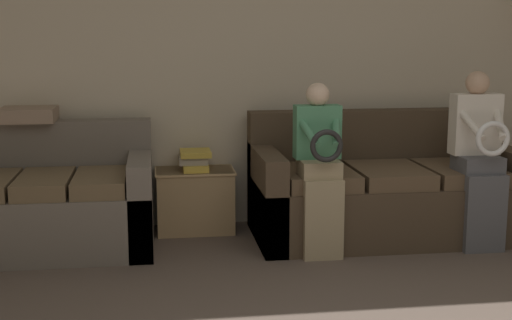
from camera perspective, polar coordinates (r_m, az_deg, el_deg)
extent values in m
cube|color=beige|center=(5.60, 2.53, 7.98)|extent=(7.31, 0.06, 2.55)
cube|color=#473828|center=(5.35, 10.13, -3.80)|extent=(1.90, 0.92, 0.43)
cube|color=#473828|center=(5.59, 9.13, 1.56)|extent=(1.90, 0.20, 0.47)
cube|color=#473828|center=(5.12, 0.86, -2.91)|extent=(0.16, 0.92, 0.66)
cube|color=#473828|center=(5.65, 18.58, -2.18)|extent=(0.16, 0.92, 0.66)
cube|color=brown|center=(5.05, 4.89, -1.37)|extent=(0.50, 0.68, 0.11)
cube|color=brown|center=(5.20, 10.57, -1.19)|extent=(0.50, 0.68, 0.11)
cube|color=brown|center=(5.39, 15.89, -1.00)|extent=(0.50, 0.68, 0.11)
cube|color=#70665B|center=(5.17, -16.25, -4.54)|extent=(1.43, 0.91, 0.43)
cube|color=#70665B|center=(5.42, -15.97, 0.80)|extent=(1.43, 0.20, 0.43)
cube|color=#70665B|center=(5.09, -9.19, -3.24)|extent=(0.16, 0.91, 0.64)
cube|color=brown|center=(5.01, -16.56, -1.84)|extent=(0.35, 0.67, 0.11)
cube|color=brown|center=(4.97, -12.32, -1.74)|extent=(0.35, 0.67, 0.11)
cube|color=tan|center=(4.75, 5.38, -4.78)|extent=(0.26, 0.10, 0.54)
cube|color=tan|center=(4.81, 5.06, -0.63)|extent=(0.26, 0.28, 0.11)
cube|color=#4C8E66|center=(4.84, 4.91, 2.27)|extent=(0.31, 0.14, 0.36)
sphere|color=beige|center=(4.81, 4.96, 5.24)|extent=(0.16, 0.16, 0.16)
torus|color=black|center=(4.59, 5.66, 1.13)|extent=(0.22, 0.04, 0.22)
cylinder|color=#4C8E66|center=(4.69, 4.15, 2.35)|extent=(0.12, 0.31, 0.21)
cylinder|color=#4C8E66|center=(4.73, 6.42, 2.38)|extent=(0.12, 0.31, 0.21)
cube|color=#56565B|center=(5.13, 17.79, -4.10)|extent=(0.29, 0.10, 0.54)
cube|color=#56565B|center=(5.19, 17.31, -0.26)|extent=(0.29, 0.28, 0.11)
cube|color=silver|center=(5.21, 17.14, 2.77)|extent=(0.34, 0.14, 0.43)
sphere|color=tan|center=(5.18, 17.31, 5.91)|extent=(0.17, 0.17, 0.17)
torus|color=white|center=(4.98, 18.42, 1.63)|extent=(0.24, 0.04, 0.24)
cylinder|color=silver|center=(5.04, 16.70, 2.92)|extent=(0.13, 0.31, 0.23)
cylinder|color=silver|center=(5.13, 18.88, 2.93)|extent=(0.13, 0.31, 0.23)
cube|color=tan|center=(5.41, -4.90, -3.24)|extent=(0.57, 0.36, 0.47)
cube|color=tan|center=(5.36, -4.93, -0.87)|extent=(0.59, 0.38, 0.02)
cube|color=gold|center=(5.37, -4.88, -0.51)|extent=(0.19, 0.31, 0.05)
cube|color=gray|center=(5.36, -5.08, 0.04)|extent=(0.21, 0.23, 0.06)
cube|color=gold|center=(5.35, -4.87, 0.55)|extent=(0.23, 0.26, 0.04)
cube|color=gray|center=(5.41, -17.73, 3.51)|extent=(0.39, 0.39, 0.10)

